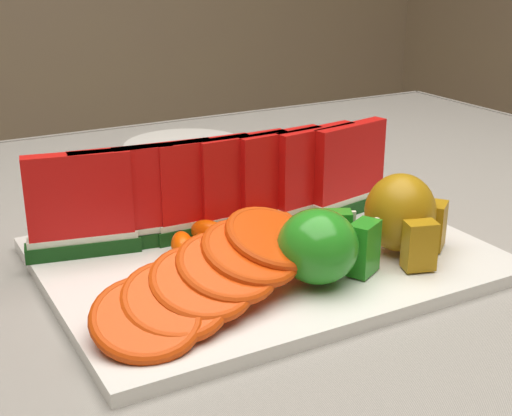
{
  "coord_description": "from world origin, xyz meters",
  "views": [
    {
      "loc": [
        -0.24,
        -0.61,
        1.04
      ],
      "look_at": [
        0.06,
        -0.06,
        0.81
      ],
      "focal_mm": 50.0,
      "sensor_mm": 36.0,
      "label": 1
    }
  ],
  "objects_px": {
    "pear_cluster": "(403,215)",
    "side_plate": "(185,146)",
    "apple_cluster": "(323,245)",
    "platter": "(265,258)"
  },
  "relations": [
    {
      "from": "pear_cluster",
      "to": "side_plate",
      "type": "distance_m",
      "value": 0.47
    },
    {
      "from": "apple_cluster",
      "to": "side_plate",
      "type": "xyz_separation_m",
      "value": [
        0.08,
        0.48,
        -0.04
      ]
    },
    {
      "from": "platter",
      "to": "side_plate",
      "type": "relative_size",
      "value": 2.08
    },
    {
      "from": "platter",
      "to": "apple_cluster",
      "type": "xyz_separation_m",
      "value": [
        0.01,
        -0.08,
        0.04
      ]
    },
    {
      "from": "platter",
      "to": "apple_cluster",
      "type": "bearing_deg",
      "value": -80.07
    },
    {
      "from": "apple_cluster",
      "to": "pear_cluster",
      "type": "distance_m",
      "value": 0.1
    },
    {
      "from": "pear_cluster",
      "to": "platter",
      "type": "bearing_deg",
      "value": 149.67
    },
    {
      "from": "apple_cluster",
      "to": "side_plate",
      "type": "distance_m",
      "value": 0.49
    },
    {
      "from": "side_plate",
      "to": "pear_cluster",
      "type": "bearing_deg",
      "value": -88.41
    },
    {
      "from": "platter",
      "to": "pear_cluster",
      "type": "xyz_separation_m",
      "value": [
        0.11,
        -0.06,
        0.04
      ]
    }
  ]
}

